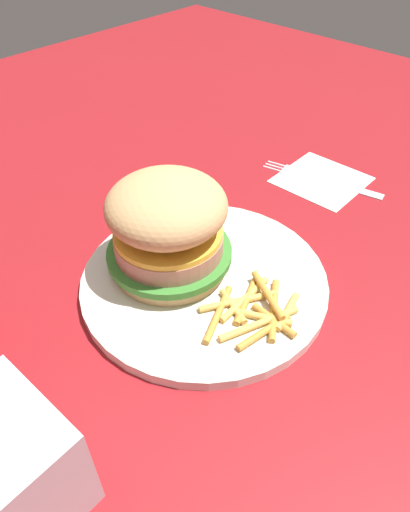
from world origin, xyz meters
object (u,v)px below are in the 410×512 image
(plate, at_px, (205,281))
(fork, at_px, (321,178))
(fries_pile, at_px, (255,311))
(napkin_dispenser, at_px, (18,458))
(napkin, at_px, (322,180))
(sandwich, at_px, (168,226))

(plate, relative_size, fork, 1.51)
(plate, xyz_separation_m, fork, (-0.26, -0.02, -0.00))
(plate, bearing_deg, fries_pile, 86.82)
(plate, bearing_deg, fork, -174.97)
(plate, height_order, napkin_dispenser, napkin_dispenser)
(plate, relative_size, napkin, 2.37)
(plate, distance_m, fork, 0.26)
(fork, bearing_deg, fries_pile, 19.22)
(fork, bearing_deg, napkin, 102.54)
(napkin, distance_m, fork, 0.00)
(plate, relative_size, fries_pile, 2.36)
(fries_pile, distance_m, fork, 0.28)
(sandwich, xyz_separation_m, napkin, (-0.28, 0.02, -0.07))
(fork, distance_m, napkin_dispenser, 0.51)
(sandwich, bearing_deg, napkin, 176.24)
(plate, xyz_separation_m, napkin_dispenser, (0.24, 0.05, 0.04))
(fork, bearing_deg, plate, 5.03)
(plate, distance_m, fries_pile, 0.07)
(sandwich, distance_m, fries_pile, 0.12)
(napkin, relative_size, fork, 0.64)
(sandwich, xyz_separation_m, napkin_dispenser, (0.23, 0.09, -0.02))
(fries_pile, bearing_deg, napkin_dispenser, -4.71)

